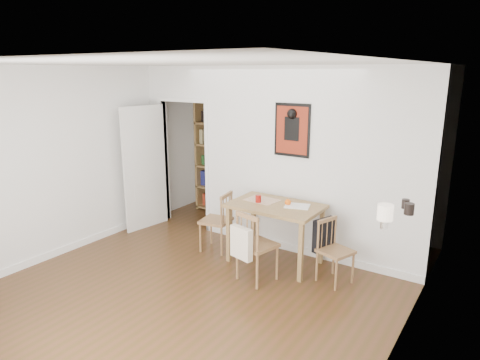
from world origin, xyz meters
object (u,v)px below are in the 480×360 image
Objects in this scene: dining_table at (275,212)px; orange_fruit at (288,202)px; chair_front at (256,245)px; red_glass at (258,199)px; ceramic_jar_a at (409,209)px; ceramic_jar_b at (406,204)px; chair_left at (216,221)px; chair_right at (334,250)px; mantel_lamp at (385,214)px; bookshelf at (219,156)px; fireplace at (399,270)px; notebook at (297,206)px.

orange_fruit is (0.15, 0.06, 0.14)m from dining_table.
chair_front is 0.73m from red_glass.
orange_fruit is at bearing 160.50° from ceramic_jar_a.
ceramic_jar_a is at bearing -19.50° from orange_fruit.
ceramic_jar_b is at bearing 112.52° from ceramic_jar_a.
chair_left is 1.15m from orange_fruit.
chair_right is 1.51m from mantel_lamp.
ceramic_jar_b is (1.53, -0.39, 0.35)m from orange_fruit.
orange_fruit reaches higher than dining_table.
bookshelf is 25.18× the size of orange_fruit.
fireplace is at bearing -93.80° from ceramic_jar_a.
chair_left is 1.08m from chair_front.
red_glass is at bearing 171.60° from ceramic_jar_b.
mantel_lamp reaches higher than chair_front.
dining_table is 3.85× the size of notebook.
dining_table is 0.58× the size of bookshelf.
chair_left is 8.67× the size of red_glass.
notebook is at bearing 8.26° from orange_fruit.
mantel_lamp is (1.39, -1.11, 0.47)m from notebook.
fireplace is at bearing 77.04° from mantel_lamp.
red_glass is at bearing 177.83° from chair_right.
chair_front is 1.87m from mantel_lamp.
red_glass is (-0.30, 0.53, 0.41)m from chair_front.
orange_fruit is at bearing 15.21° from red_glass.
mantel_lamp is at bearing -19.82° from chair_left.
bookshelf is 1.66× the size of fireplace.
dining_table is at bearing -164.63° from notebook.
orange_fruit is 0.13m from notebook.
bookshelf reaches higher than notebook.
notebook is (-1.47, 0.72, 0.21)m from fireplace.
mantel_lamp reaches higher than chair_right.
ceramic_jar_b is at bearing 8.58° from chair_front.
fireplace reaches higher than orange_fruit.
fireplace is at bearing -16.79° from red_glass.
fireplace is 1.77m from orange_fruit.
ceramic_jar_a reaches higher than red_glass.
chair_left is at bearing 171.30° from ceramic_jar_a.
chair_left is 8.95× the size of ceramic_jar_b.
ceramic_jar_a is at bearing -21.64° from notebook.
ceramic_jar_a is (0.01, 0.14, 0.60)m from fireplace.
fireplace is at bearing -26.17° from notebook.
chair_left is 1.89m from bookshelf.
bookshelf is at bearing 147.44° from orange_fruit.
chair_right is 1.27m from ceramic_jar_a.
dining_table is at bearing 11.35° from red_glass.
ceramic_jar_a is at bearing 79.40° from mantel_lamp.
red_glass is 0.88× the size of ceramic_jar_a.
ceramic_jar_b is at bearing -8.40° from red_glass.
bookshelf reaches higher than orange_fruit.
bookshelf is (-1.92, 1.38, 0.30)m from dining_table.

